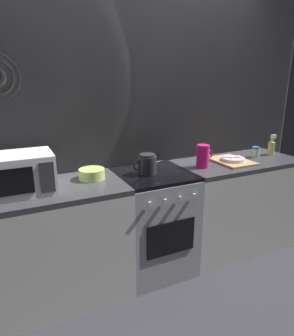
% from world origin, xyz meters
% --- Properties ---
extents(ground_plane, '(8.00, 8.00, 0.00)m').
position_xyz_m(ground_plane, '(0.00, 0.00, 0.00)').
color(ground_plane, '#2D2D33').
extents(back_wall, '(3.60, 0.05, 2.40)m').
position_xyz_m(back_wall, '(0.00, 0.32, 1.20)').
color(back_wall, gray).
rests_on(back_wall, ground_plane).
extents(counter_left, '(1.20, 0.60, 0.90)m').
position_xyz_m(counter_left, '(-0.90, 0.00, 0.45)').
color(counter_left, silver).
rests_on(counter_left, ground_plane).
extents(stove_unit, '(0.60, 0.63, 0.90)m').
position_xyz_m(stove_unit, '(-0.00, -0.00, 0.45)').
color(stove_unit, '#9E9EA3').
rests_on(stove_unit, ground_plane).
extents(counter_right, '(1.20, 0.60, 0.90)m').
position_xyz_m(counter_right, '(0.90, 0.00, 0.45)').
color(counter_right, silver).
rests_on(counter_right, ground_plane).
extents(microwave, '(0.46, 0.35, 0.27)m').
position_xyz_m(microwave, '(-1.03, 0.00, 1.04)').
color(microwave, white).
rests_on(microwave, counter_left).
extents(kettle, '(0.28, 0.15, 0.17)m').
position_xyz_m(kettle, '(-0.06, -0.00, 0.98)').
color(kettle, '#262628').
rests_on(kettle, stove_unit).
extents(mixing_bowl, '(0.20, 0.20, 0.08)m').
position_xyz_m(mixing_bowl, '(-0.50, 0.07, 0.94)').
color(mixing_bowl, '#B7D166').
rests_on(mixing_bowl, counter_left).
extents(pitcher, '(0.16, 0.11, 0.20)m').
position_xyz_m(pitcher, '(0.46, -0.04, 1.00)').
color(pitcher, '#E5197A').
rests_on(pitcher, counter_right).
extents(dish_pile, '(0.30, 0.40, 0.06)m').
position_xyz_m(dish_pile, '(0.80, -0.03, 0.92)').
color(dish_pile, tan).
rests_on(dish_pile, counter_right).
extents(spice_jar, '(0.08, 0.08, 0.10)m').
position_xyz_m(spice_jar, '(1.13, 0.02, 0.95)').
color(spice_jar, silver).
rests_on(spice_jar, counter_right).
extents(spray_bottle, '(0.08, 0.06, 0.20)m').
position_xyz_m(spray_bottle, '(1.35, 0.03, 0.98)').
color(spray_bottle, '#E5CC72').
rests_on(spray_bottle, counter_right).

